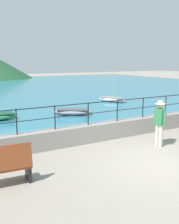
{
  "coord_description": "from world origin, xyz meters",
  "views": [
    {
      "loc": [
        -5.82,
        -5.69,
        3.2
      ],
      "look_at": [
        -0.36,
        3.7,
        1.1
      ],
      "focal_mm": 42.52,
      "sensor_mm": 36.0,
      "label": 1
    }
  ],
  "objects": [
    {
      "name": "railing",
      "position": [
        -0.0,
        3.2,
        1.31
      ],
      "size": [
        18.44,
        0.04,
        0.9
      ],
      "color": "black",
      "rests_on": "promenade_wall"
    },
    {
      "name": "person_walking",
      "position": [
        1.31,
        1.35,
        0.98
      ],
      "size": [
        0.38,
        0.57,
        1.75
      ],
      "color": "beige",
      "rests_on": "ground"
    },
    {
      "name": "ground_plane",
      "position": [
        0.0,
        0.0,
        0.0
      ],
      "size": [
        120.0,
        120.0,
        0.0
      ],
      "primitive_type": "plane",
      "color": "gray"
    },
    {
      "name": "promenade_wall",
      "position": [
        0.0,
        3.2,
        0.35
      ],
      "size": [
        20.0,
        0.56,
        0.7
      ],
      "primitive_type": "cube",
      "color": "gray",
      "rests_on": "ground"
    },
    {
      "name": "boat_3",
      "position": [
        1.06,
        8.09,
        0.26
      ],
      "size": [
        2.43,
        1.99,
        0.36
      ],
      "color": "gray",
      "rests_on": "lake_water"
    },
    {
      "name": "boat_0",
      "position": [
        6.07,
        11.15,
        0.26
      ],
      "size": [
        1.92,
        2.44,
        2.01
      ],
      "color": "white",
      "rests_on": "lake_water"
    }
  ]
}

